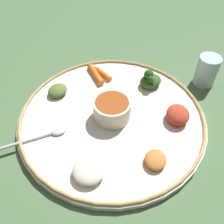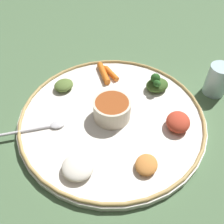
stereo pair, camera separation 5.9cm
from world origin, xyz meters
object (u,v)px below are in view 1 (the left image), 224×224
(carrot_near_spoon, at_px, (102,73))
(carrot_outer, at_px, (95,73))
(greens_pile, at_px, (150,80))
(center_bowl, at_px, (112,109))
(spoon, at_px, (45,135))
(drinking_glass, at_px, (206,72))

(carrot_near_spoon, height_order, carrot_outer, carrot_outer)
(carrot_outer, bearing_deg, greens_pile, 48.71)
(carrot_outer, bearing_deg, carrot_near_spoon, 71.55)
(center_bowl, bearing_deg, spoon, -93.91)
(carrot_outer, relative_size, drinking_glass, 1.16)
(greens_pile, height_order, drinking_glass, drinking_glass)
(greens_pile, bearing_deg, drinking_glass, 74.92)
(drinking_glass, bearing_deg, greens_pile, -105.08)
(center_bowl, bearing_deg, carrot_outer, 171.51)
(carrot_near_spoon, bearing_deg, drinking_glass, 61.25)
(center_bowl, distance_m, carrot_outer, 0.17)
(center_bowl, height_order, spoon, center_bowl)
(drinking_glass, bearing_deg, center_bowl, -87.03)
(greens_pile, height_order, carrot_outer, greens_pile)
(spoon, relative_size, greens_pile, 2.21)
(center_bowl, xyz_separation_m, greens_pile, (-0.06, 0.14, -0.01))
(spoon, distance_m, carrot_outer, 0.24)
(greens_pile, distance_m, carrot_near_spoon, 0.14)
(center_bowl, distance_m, spoon, 0.17)
(center_bowl, distance_m, carrot_near_spoon, 0.16)
(spoon, distance_m, carrot_near_spoon, 0.25)
(carrot_outer, distance_m, drinking_glass, 0.31)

